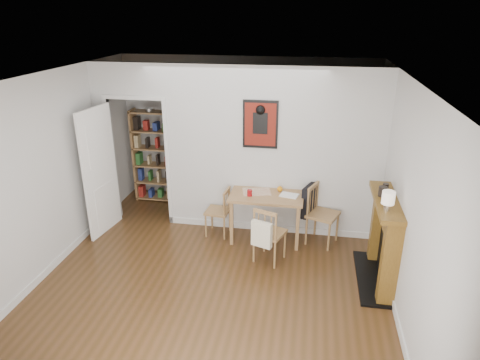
% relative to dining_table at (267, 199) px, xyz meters
% --- Properties ---
extents(ground, '(5.20, 5.20, 0.00)m').
position_rel_dining_table_xyz_m(ground, '(-0.55, -1.10, -0.66)').
color(ground, '#4D3019').
rests_on(ground, ground).
extents(room_shell, '(5.20, 5.20, 5.20)m').
position_rel_dining_table_xyz_m(room_shell, '(-0.45, 0.24, 0.64)').
color(room_shell, beige).
rests_on(room_shell, ground).
extents(dining_table, '(1.10, 0.70, 0.75)m').
position_rel_dining_table_xyz_m(dining_table, '(0.00, 0.00, 0.00)').
color(dining_table, '#9B6E48').
rests_on(dining_table, ground).
extents(chair_left, '(0.42, 0.42, 0.78)m').
position_rel_dining_table_xyz_m(chair_left, '(-0.76, -0.00, -0.27)').
color(chair_left, '#9E7049').
rests_on(chair_left, ground).
extents(chair_right, '(0.64, 0.60, 0.92)m').
position_rel_dining_table_xyz_m(chair_right, '(0.83, 0.01, -0.18)').
color(chair_right, '#9E7049').
rests_on(chair_right, ground).
extents(chair_front, '(0.54, 0.57, 0.84)m').
position_rel_dining_table_xyz_m(chair_front, '(0.11, -0.63, -0.23)').
color(chair_front, '#9E7049').
rests_on(chair_front, ground).
extents(bookshelf, '(0.71, 0.29, 1.69)m').
position_rel_dining_table_xyz_m(bookshelf, '(-2.20, 1.13, 0.18)').
color(bookshelf, '#9B6E48').
rests_on(bookshelf, ground).
extents(fireplace, '(0.45, 1.25, 1.16)m').
position_rel_dining_table_xyz_m(fireplace, '(1.61, -0.85, -0.04)').
color(fireplace, brown).
rests_on(fireplace, ground).
extents(red_glass, '(0.07, 0.07, 0.10)m').
position_rel_dining_table_xyz_m(red_glass, '(-0.25, -0.12, 0.14)').
color(red_glass, maroon).
rests_on(red_glass, dining_table).
extents(orange_fruit, '(0.08, 0.08, 0.08)m').
position_rel_dining_table_xyz_m(orange_fruit, '(0.18, 0.12, 0.13)').
color(orange_fruit, orange).
rests_on(orange_fruit, dining_table).
extents(placemat, '(0.48, 0.40, 0.00)m').
position_rel_dining_table_xyz_m(placemat, '(-0.16, 0.06, 0.09)').
color(placemat, beige).
rests_on(placemat, dining_table).
extents(notebook, '(0.30, 0.25, 0.01)m').
position_rel_dining_table_xyz_m(notebook, '(0.33, -0.01, 0.10)').
color(notebook, white).
rests_on(notebook, dining_table).
extents(mantel_lamp, '(0.15, 0.15, 0.24)m').
position_rel_dining_table_xyz_m(mantel_lamp, '(1.52, -1.18, 0.65)').
color(mantel_lamp, silver).
rests_on(mantel_lamp, fireplace).
extents(ceramic_jar_a, '(0.11, 0.11, 0.13)m').
position_rel_dining_table_xyz_m(ceramic_jar_a, '(1.52, -0.76, 0.57)').
color(ceramic_jar_a, black).
rests_on(ceramic_jar_a, fireplace).
extents(ceramic_jar_b, '(0.08, 0.08, 0.09)m').
position_rel_dining_table_xyz_m(ceramic_jar_b, '(1.58, -0.57, 0.55)').
color(ceramic_jar_b, black).
rests_on(ceramic_jar_b, fireplace).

